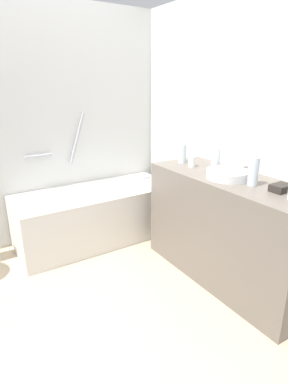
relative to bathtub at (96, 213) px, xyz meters
name	(u,v)px	position (x,y,z in m)	size (l,w,h in m)	color
ground_plane	(90,301)	(-0.47, -0.91, -0.29)	(3.73, 3.73, 0.00)	#C1AD8E
wall_back_tiled	(30,128)	(-0.47, 0.38, 0.86)	(3.13, 0.10, 2.30)	silver
wall_right_mirror	(234,134)	(0.94, -0.91, 0.86)	(0.10, 2.89, 2.30)	silver
bathtub	(96,213)	(0.00, 0.00, 0.00)	(1.60, 0.67, 1.28)	white
vanity_counter	(228,230)	(0.63, -1.22, 0.15)	(0.53, 1.46, 0.88)	#6B6056
sink_basin	(228,174)	(0.59, -1.20, 0.62)	(0.33, 0.33, 0.06)	white
sink_faucet	(245,171)	(0.78, -1.20, 0.62)	(0.11, 0.15, 0.08)	#B7B7BD
water_bottle_2	(216,158)	(0.67, -0.98, 0.69)	(0.07, 0.07, 0.22)	silver
water_bottle_3	(182,153)	(0.61, -0.62, 0.68)	(0.07, 0.07, 0.19)	silver
water_bottle_4	(254,171)	(0.61, -1.42, 0.69)	(0.07, 0.07, 0.23)	silver
drinking_glass_1	(192,161)	(0.59, -0.78, 0.63)	(0.06, 0.06, 0.09)	white
amenity_basket	(281,188)	(0.66, -1.61, 0.61)	(0.14, 0.10, 0.05)	#2D2823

